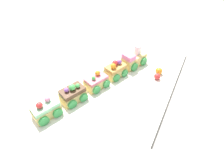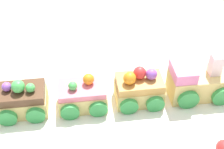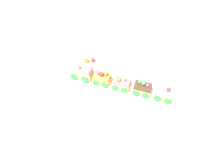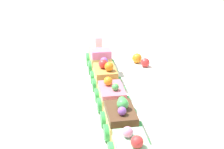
{
  "view_description": "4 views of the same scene",
  "coord_description": "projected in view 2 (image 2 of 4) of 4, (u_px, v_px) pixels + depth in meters",
  "views": [
    {
      "loc": [
        -0.4,
        -0.23,
        0.43
      ],
      "look_at": [
        0.05,
        0.01,
        0.04
      ],
      "focal_mm": 28.0,
      "sensor_mm": 36.0,
      "label": 1
    },
    {
      "loc": [
        -0.13,
        -0.3,
        0.39
      ],
      "look_at": [
        0.04,
        0.03,
        0.07
      ],
      "focal_mm": 50.0,
      "sensor_mm": 36.0,
      "label": 2
    },
    {
      "loc": [
        0.03,
        0.58,
        0.62
      ],
      "look_at": [
        0.03,
        0.03,
        0.08
      ],
      "focal_mm": 28.0,
      "sensor_mm": 36.0,
      "label": 3
    },
    {
      "loc": [
        -0.51,
        0.31,
        0.33
      ],
      "look_at": [
        0.02,
        0.03,
        0.07
      ],
      "focal_mm": 50.0,
      "sensor_mm": 36.0,
      "label": 4
    }
  ],
  "objects": [
    {
      "name": "gumball_red",
      "position": [
        224.0,
        148.0,
        0.44
      ],
      "size": [
        0.02,
        0.02,
        0.02
      ],
      "primitive_type": "sphere",
      "color": "red",
      "rests_on": "display_board"
    },
    {
      "name": "cake_car_strawberry",
      "position": [
        83.0,
        95.0,
        0.51
      ],
      "size": [
        0.09,
        0.08,
        0.06
      ],
      "rotation": [
        0.0,
        0.0,
        -0.33
      ],
      "color": "#E5C675",
      "rests_on": "display_board"
    },
    {
      "name": "cake_car_chocolate",
      "position": [
        22.0,
        100.0,
        0.5
      ],
      "size": [
        0.09,
        0.08,
        0.07
      ],
      "rotation": [
        0.0,
        0.0,
        -0.33
      ],
      "color": "#E5C675",
      "rests_on": "display_board"
    },
    {
      "name": "ground_plane",
      "position": [
        101.0,
        124.0,
        0.51
      ],
      "size": [
        10.0,
        10.0,
        0.0
      ],
      "primitive_type": "plane",
      "color": "gray"
    },
    {
      "name": "display_board",
      "position": [
        101.0,
        121.0,
        0.5
      ],
      "size": [
        0.75,
        0.41,
        0.01
      ],
      "primitive_type": "cube",
      "color": "white",
      "rests_on": "ground_plane"
    },
    {
      "name": "cake_car_caramel",
      "position": [
        139.0,
        89.0,
        0.52
      ],
      "size": [
        0.09,
        0.08,
        0.07
      ],
      "rotation": [
        0.0,
        0.0,
        -0.33
      ],
      "color": "#E5C675",
      "rests_on": "display_board"
    },
    {
      "name": "cake_train_locomotive",
      "position": [
        205.0,
        82.0,
        0.53
      ],
      "size": [
        0.14,
        0.09,
        0.08
      ],
      "rotation": [
        0.0,
        0.0,
        -0.33
      ],
      "color": "#E5C675",
      "rests_on": "display_board"
    }
  ]
}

